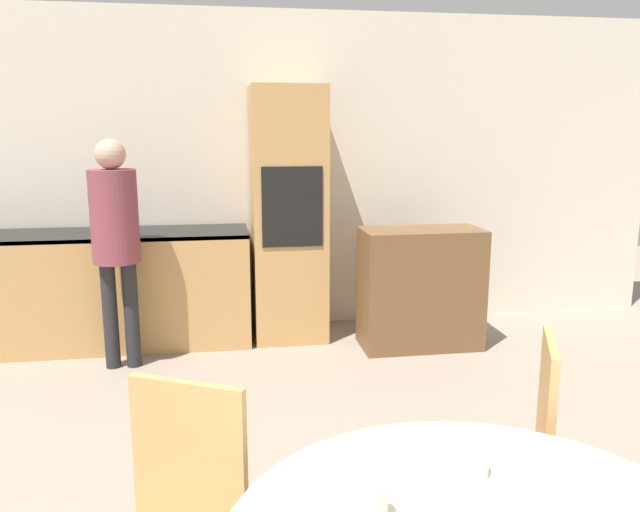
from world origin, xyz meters
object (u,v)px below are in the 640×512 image
Objects in this scene: chair_far_right at (517,445)px; cup at (373,502)px; oven_unit at (288,215)px; person_standing at (115,229)px; sideboard at (420,288)px; bowl_far at (460,465)px.

chair_far_right reaches higher than cup.
oven_unit is 3.55m from cup.
oven_unit is 2.13× the size of chair_far_right.
person_standing is (-1.24, -0.51, 0.00)m from oven_unit.
sideboard is 0.99× the size of chair_far_right.
oven_unit is at bearing 91.95° from bowl_far.
person_standing is at bearing -177.59° from sideboard.
person_standing reaches higher than sideboard.
oven_unit reaches higher than bowl_far.
chair_far_right is 3.02m from person_standing.
oven_unit reaches higher than cup.
oven_unit is 3.00m from chair_far_right.
person_standing is 18.78× the size of cup.
cup is 0.34m from bowl_far.
cup is 0.54× the size of bowl_far.
oven_unit is 1.18m from sideboard.
chair_far_right reaches higher than bowl_far.
cup is (-0.18, -3.54, -0.23)m from oven_unit.
oven_unit is at bearing 87.15° from cup.
sideboard is at bearing -165.60° from chair_far_right.
cup is at bearing -150.13° from bowl_far.
bowl_far is at bearing -106.18° from sideboard.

